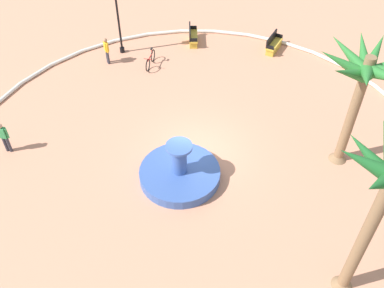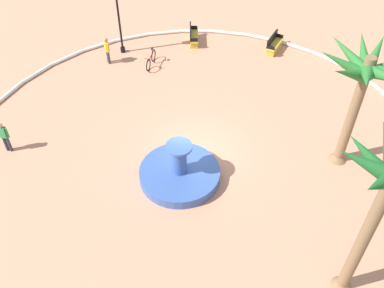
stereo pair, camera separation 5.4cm
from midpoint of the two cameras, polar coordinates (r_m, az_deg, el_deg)
The scene contains 10 objects.
ground_plane at distance 19.86m, azimuth 0.57°, elevation -1.17°, with size 80.00×80.00×0.00m, color tan.
plaza_curb at distance 19.79m, azimuth 0.57°, elevation -0.96°, with size 21.95×21.95×0.20m, color silver.
fountain at distance 18.62m, azimuth -1.70°, elevation -3.83°, with size 3.47×3.47×1.94m.
palm_tree_near_fountain at distance 17.92m, azimuth 21.69°, elevation 8.22°, with size 3.87×3.93×5.63m.
bench_east at distance 27.33m, azimuth 0.05°, elevation 13.83°, with size 0.70×1.65×1.00m.
bench_southeast at distance 26.99m, azimuth 10.61°, elevation 12.64°, with size 1.06×1.67×1.00m.
lamppost at distance 25.65m, azimuth -9.84°, elevation 16.69°, with size 0.32×0.32×4.38m.
bicycle_red_frame at distance 25.26m, azimuth -5.55°, elevation 10.94°, with size 0.44×1.72×0.94m.
person_cyclist_helmet at distance 25.58m, azimuth -11.23°, elevation 12.09°, with size 0.35×0.46×1.59m.
person_cyclist_photo at distance 21.08m, azimuth -23.57°, elevation 0.95°, with size 0.53×0.23×1.64m.
Camera 1 is at (-1.32, 13.94, 14.09)m, focal length 40.58 mm.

